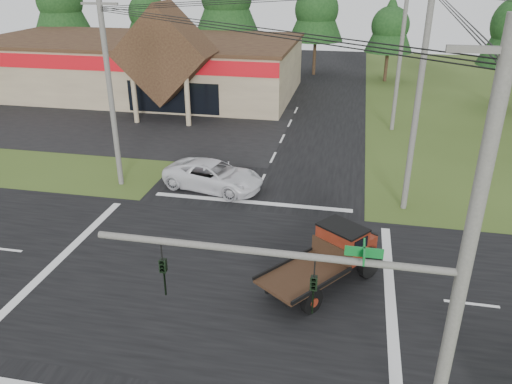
# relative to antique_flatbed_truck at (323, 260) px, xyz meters

# --- Properties ---
(ground) EXTENTS (120.00, 120.00, 0.00)m
(ground) POSITION_rel_antique_flatbed_truck_xyz_m (-4.34, -0.15, -1.15)
(ground) COLOR #374B1B
(ground) RESTS_ON ground
(road_ns) EXTENTS (12.00, 120.00, 0.02)m
(road_ns) POSITION_rel_antique_flatbed_truck_xyz_m (-4.34, -0.15, -1.14)
(road_ns) COLOR black
(road_ns) RESTS_ON ground
(road_ew) EXTENTS (120.00, 12.00, 0.02)m
(road_ew) POSITION_rel_antique_flatbed_truck_xyz_m (-4.34, -0.15, -1.14)
(road_ew) COLOR black
(road_ew) RESTS_ON ground
(parking_apron) EXTENTS (28.00, 14.00, 0.02)m
(parking_apron) POSITION_rel_antique_flatbed_truck_xyz_m (-18.34, 18.85, -1.13)
(parking_apron) COLOR black
(parking_apron) RESTS_ON ground
(cvs_building) EXTENTS (30.40, 18.20, 9.19)m
(cvs_building) POSITION_rel_antique_flatbed_truck_xyz_m (-20.04, 29.42, 1.63)
(cvs_building) COLOR gray
(cvs_building) RESTS_ON ground
(traffic_signal_mast) EXTENTS (8.12, 0.24, 7.00)m
(traffic_signal_mast) POSITION_rel_antique_flatbed_truck_xyz_m (1.48, -7.65, 3.28)
(traffic_signal_mast) COLOR #595651
(traffic_signal_mast) RESTS_ON ground
(utility_pole_nr) EXTENTS (2.00, 0.30, 11.00)m
(utility_pole_nr) POSITION_rel_antique_flatbed_truck_xyz_m (3.16, -7.65, 4.49)
(utility_pole_nr) COLOR #595651
(utility_pole_nr) RESTS_ON ground
(utility_pole_nw) EXTENTS (2.00, 0.30, 10.50)m
(utility_pole_nw) POSITION_rel_antique_flatbed_truck_xyz_m (-12.34, 7.85, 4.24)
(utility_pole_nw) COLOR #595651
(utility_pole_nw) RESTS_ON ground
(utility_pole_ne) EXTENTS (2.00, 0.30, 11.50)m
(utility_pole_ne) POSITION_rel_antique_flatbed_truck_xyz_m (3.66, 7.85, 4.74)
(utility_pole_ne) COLOR #595651
(utility_pole_ne) RESTS_ON ground
(utility_pole_n) EXTENTS (2.00, 0.30, 11.20)m
(utility_pole_n) POSITION_rel_antique_flatbed_truck_xyz_m (3.66, 21.85, 4.59)
(utility_pole_n) COLOR #595651
(utility_pole_n) RESTS_ON ground
(tree_row_b) EXTENTS (5.60, 5.60, 10.10)m
(tree_row_b) POSITION_rel_antique_flatbed_truck_xyz_m (-24.34, 41.85, 5.56)
(tree_row_b) COLOR #332316
(tree_row_b) RESTS_ON ground
(tree_row_d) EXTENTS (6.16, 6.16, 11.11)m
(tree_row_d) POSITION_rel_antique_flatbed_truck_xyz_m (-4.34, 41.85, 6.23)
(tree_row_d) COLOR #332316
(tree_row_d) RESTS_ON ground
(tree_row_e) EXTENTS (5.04, 5.04, 9.09)m
(tree_row_e) POSITION_rel_antique_flatbed_truck_xyz_m (3.66, 39.85, 4.89)
(tree_row_e) COLOR #332316
(tree_row_e) RESTS_ON ground
(antique_flatbed_truck) EXTENTS (4.95, 5.65, 2.29)m
(antique_flatbed_truck) POSITION_rel_antique_flatbed_truck_xyz_m (0.00, 0.00, 0.00)
(antique_flatbed_truck) COLOR #50180B
(antique_flatbed_truck) RESTS_ON ground
(white_pickup) EXTENTS (6.12, 3.81, 1.58)m
(white_pickup) POSITION_rel_antique_flatbed_truck_xyz_m (-6.82, 8.28, -0.36)
(white_pickup) COLOR white
(white_pickup) RESTS_ON ground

